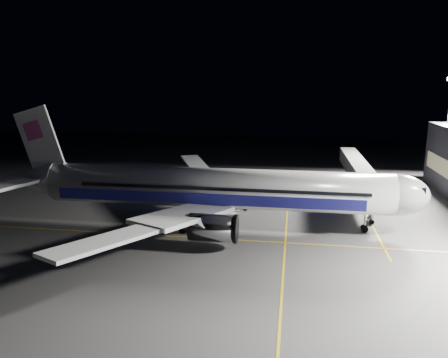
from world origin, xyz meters
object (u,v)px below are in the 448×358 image
jet_bridge (359,172)px  safety_cone_c (180,201)px  safety_cone_b (225,214)px  airliner (208,188)px  baggage_tug (243,204)px  safety_cone_a (197,197)px  floodlight_mast_north (448,121)px

jet_bridge → safety_cone_c: bearing=-164.4°
safety_cone_b → safety_cone_c: bearing=146.2°
safety_cone_c → airliner: bearing=-55.0°
baggage_tug → safety_cone_a: 9.79m
airliner → safety_cone_c: 12.84m
jet_bridge → baggage_tug: size_ratio=11.66×
safety_cone_b → jet_bridge: bearing=33.4°
baggage_tug → safety_cone_b: 4.65m
safety_cone_a → safety_cone_c: (-2.28, -2.93, -0.01)m
jet_bridge → safety_cone_c: size_ratio=55.41×
safety_cone_a → safety_cone_c: 3.71m
baggage_tug → safety_cone_a: (-8.60, 4.66, -0.47)m
floodlight_mast_north → baggage_tug: (-37.02, -23.99, -11.57)m
floodlight_mast_north → safety_cone_b: size_ratio=40.28×
jet_bridge → baggage_tug: jet_bridge is taller
airliner → jet_bridge: airliner is taller
airliner → safety_cone_a: 14.29m
jet_bridge → safety_cone_a: 28.46m
airliner → jet_bridge: 29.31m
safety_cone_b → safety_cone_c: (-8.56, 5.73, 0.05)m
floodlight_mast_north → baggage_tug: size_ratio=7.01×
baggage_tug → safety_cone_b: bearing=-95.3°
floodlight_mast_north → safety_cone_a: floodlight_mast_north is taller
jet_bridge → safety_cone_a: jet_bridge is taller
airliner → safety_cone_a: bearing=109.7°
airliner → floodlight_mast_north: floodlight_mast_north is taller
safety_cone_b → safety_cone_c: safety_cone_c is taller
safety_cone_a → safety_cone_b: size_ratio=1.26×
airliner → baggage_tug: size_ratio=20.83×
baggage_tug → safety_cone_b: size_ratio=5.74×
jet_bridge → floodlight_mast_north: (18.00, 13.93, 7.79)m
jet_bridge → baggage_tug: (-19.02, -10.06, -3.78)m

